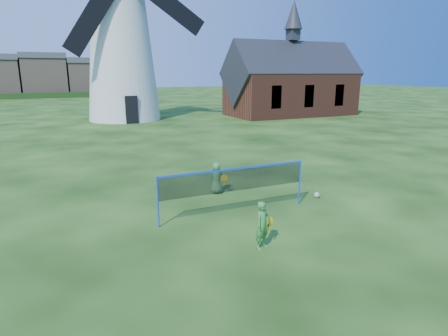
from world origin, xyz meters
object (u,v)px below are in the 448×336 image
player_girl (263,225)px  play_ball (317,195)px  windmill (121,43)px  player_boy (217,178)px  chapel (291,84)px  badminton_net (235,181)px

player_girl → play_ball: (3.91, 2.75, -0.52)m
windmill → player_boy: windmill is taller
chapel → player_girl: chapel is taller
windmill → badminton_net: 28.16m
play_ball → player_girl: bearing=-144.8°
windmill → play_ball: size_ratio=92.68×
player_girl → windmill: bearing=61.3°
windmill → player_girl: windmill is taller
badminton_net → play_ball: 3.66m
player_boy → player_girl: bearing=94.7°
chapel → badminton_net: 30.78m
player_girl → play_ball: size_ratio=5.77×
chapel → player_girl: size_ratio=10.83×
windmill → player_girl: bearing=-93.9°
badminton_net → player_boy: bearing=80.7°
player_boy → play_ball: (3.12, -2.03, -0.49)m
player_boy → play_ball: bearing=160.9°
badminton_net → play_ball: (3.50, 0.28, -1.03)m
chapel → player_boy: 28.78m
badminton_net → play_ball: size_ratio=22.95×
chapel → windmill: bearing=169.8°
badminton_net → player_girl: badminton_net is taller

